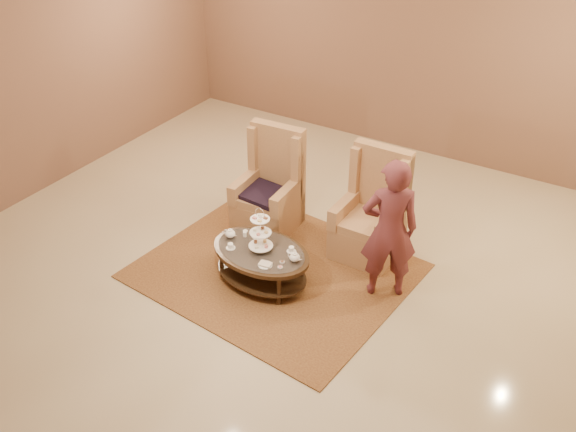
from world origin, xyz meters
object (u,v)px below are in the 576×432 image
Objects in this scene: armchair_right at (371,219)px; person at (389,230)px; armchair_left at (271,195)px; tea_table at (261,256)px.

person reaches higher than armchair_right.
armchair_left is 1.36m from armchair_right.
armchair_left is 1.00× the size of armchair_right.
armchair_right is 0.80× the size of person.
armchair_right is at bearing 61.72° from tea_table.
armchair_left is at bearing 122.41° from tea_table.
tea_table is 0.94× the size of armchair_left.
armchair_right reaches higher than armchair_left.
armchair_right is (1.35, 0.15, -0.00)m from armchair_left.
armchair_left is 0.80× the size of person.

